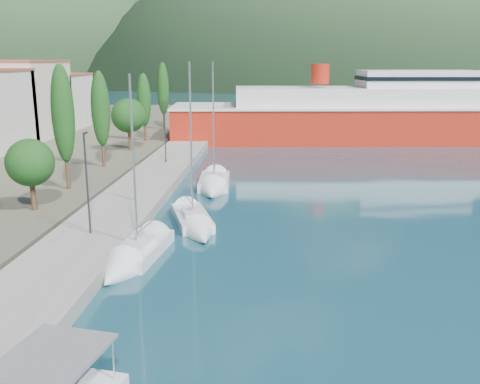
{
  "coord_description": "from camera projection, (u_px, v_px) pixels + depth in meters",
  "views": [
    {
      "loc": [
        1.85,
        -15.86,
        10.87
      ],
      "look_at": [
        0.0,
        14.0,
        3.5
      ],
      "focal_mm": 40.0,
      "sensor_mm": 36.0,
      "label": 1
    }
  ],
  "objects": [
    {
      "name": "sailboat_near",
      "position": [
        128.0,
        262.0,
        28.81
      ],
      "size": [
        3.21,
        7.96,
        11.12
      ],
      "color": "silver",
      "rests_on": "ground"
    },
    {
      "name": "sailboat_far",
      "position": [
        213.0,
        187.0,
        45.67
      ],
      "size": [
        2.99,
        8.15,
        11.79
      ],
      "color": "silver",
      "rests_on": "ground"
    },
    {
      "name": "sailboat_mid",
      "position": [
        197.0,
        227.0,
        34.98
      ],
      "size": [
        4.48,
        8.37,
        11.66
      ],
      "color": "silver",
      "rests_on": "ground"
    },
    {
      "name": "ground",
      "position": [
        266.0,
        105.0,
        134.37
      ],
      "size": [
        1400.0,
        1400.0,
        0.0
      ],
      "primitive_type": "plane",
      "color": "#184554"
    },
    {
      "name": "ferry",
      "position": [
        375.0,
        116.0,
        73.9
      ],
      "size": [
        56.26,
        15.82,
        11.03
      ],
      "color": "#AE2011",
      "rests_on": "ground"
    },
    {
      "name": "quay",
      "position": [
        139.0,
        192.0,
        43.72
      ],
      "size": [
        5.0,
        88.0,
        0.8
      ],
      "primitive_type": "cube",
      "color": "gray",
      "rests_on": "ground"
    },
    {
      "name": "hills_near",
      "position": [
        417.0,
        2.0,
        361.43
      ],
      "size": [
        1010.0,
        520.0,
        115.0
      ],
      "color": "#2B4829",
      "rests_on": "ground"
    },
    {
      "name": "lamp_posts",
      "position": [
        89.0,
        178.0,
        31.63
      ],
      "size": [
        0.15,
        45.69,
        6.06
      ],
      "color": "#2D2D33",
      "rests_on": "quay"
    },
    {
      "name": "tree_row",
      "position": [
        94.0,
        117.0,
        49.44
      ],
      "size": [
        3.95,
        63.72,
        10.85
      ],
      "color": "#47301E",
      "rests_on": "land_strip"
    }
  ]
}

